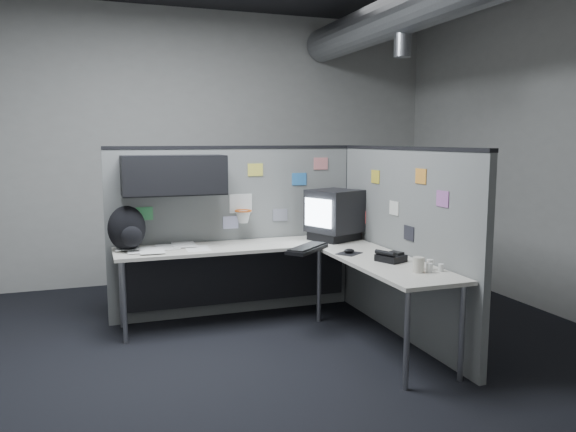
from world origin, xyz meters
name	(u,v)px	position (x,y,z in m)	size (l,w,h in m)	color
room	(358,85)	(0.56, 0.00, 2.10)	(5.62, 5.62, 3.22)	black
partition_back	(221,213)	(-0.25, 1.23, 1.00)	(2.44, 0.42, 1.63)	slate
partition_right	(402,242)	(1.10, 0.22, 0.82)	(0.07, 2.23, 1.63)	slate
desk	(279,262)	(0.15, 0.70, 0.61)	(2.31, 2.11, 0.73)	beige
monitor	(334,214)	(0.79, 0.94, 0.98)	(0.56, 0.55, 0.48)	black
keyboard	(307,248)	(0.35, 0.52, 0.75)	(0.49, 0.46, 0.04)	black
mouse	(349,252)	(0.64, 0.29, 0.74)	(0.25, 0.24, 0.04)	black
phone	(391,257)	(0.82, -0.09, 0.76)	(0.24, 0.25, 0.09)	black
bottles	(429,265)	(0.93, -0.46, 0.77)	(0.15, 0.17, 0.09)	silver
cup	(418,265)	(0.82, -0.49, 0.79)	(0.08, 0.08, 0.11)	beige
papers	(162,248)	(-0.83, 1.03, 0.74)	(0.81, 0.52, 0.02)	white
backpack	(127,229)	(-1.12, 1.04, 0.92)	(0.34, 0.32, 0.39)	black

